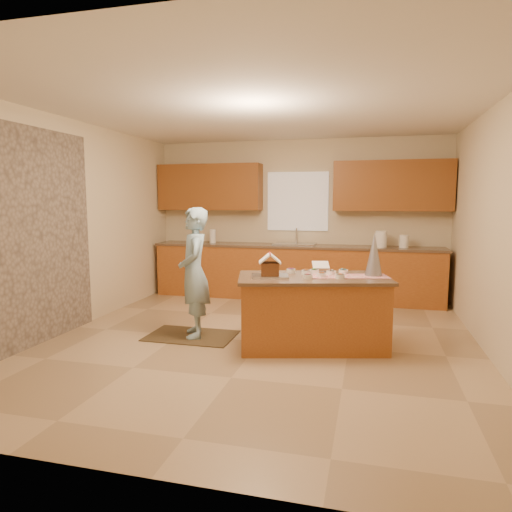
# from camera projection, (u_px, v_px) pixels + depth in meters

# --- Properties ---
(floor) EXTENTS (5.50, 5.50, 0.00)m
(floor) POSITION_uv_depth(u_px,v_px,m) (260.00, 342.00, 5.37)
(floor) COLOR tan
(floor) RESTS_ON ground
(ceiling) EXTENTS (5.50, 5.50, 0.00)m
(ceiling) POSITION_uv_depth(u_px,v_px,m) (260.00, 107.00, 5.03)
(ceiling) COLOR silver
(ceiling) RESTS_ON floor
(wall_back) EXTENTS (5.50, 5.50, 0.00)m
(wall_back) POSITION_uv_depth(u_px,v_px,m) (298.00, 219.00, 7.84)
(wall_back) COLOR beige
(wall_back) RESTS_ON floor
(wall_front) EXTENTS (5.50, 5.50, 0.00)m
(wall_front) POSITION_uv_depth(u_px,v_px,m) (144.00, 257.00, 2.56)
(wall_front) COLOR beige
(wall_front) RESTS_ON floor
(wall_left) EXTENTS (5.50, 5.50, 0.00)m
(wall_left) POSITION_uv_depth(u_px,v_px,m) (72.00, 225.00, 5.81)
(wall_left) COLOR beige
(wall_left) RESTS_ON floor
(wall_right) EXTENTS (5.50, 5.50, 0.00)m
(wall_right) POSITION_uv_depth(u_px,v_px,m) (498.00, 232.00, 4.59)
(wall_right) COLOR beige
(wall_right) RESTS_ON floor
(stone_accent) EXTENTS (0.00, 2.50, 2.50)m
(stone_accent) POSITION_uv_depth(u_px,v_px,m) (28.00, 238.00, 5.05)
(stone_accent) COLOR gray
(stone_accent) RESTS_ON wall_left
(window_curtain) EXTENTS (1.05, 0.03, 1.00)m
(window_curtain) POSITION_uv_depth(u_px,v_px,m) (298.00, 201.00, 7.78)
(window_curtain) COLOR white
(window_curtain) RESTS_ON wall_back
(back_counter_base) EXTENTS (4.80, 0.60, 0.88)m
(back_counter_base) POSITION_uv_depth(u_px,v_px,m) (294.00, 273.00, 7.67)
(back_counter_base) COLOR #9D5720
(back_counter_base) RESTS_ON floor
(back_counter_top) EXTENTS (4.85, 0.63, 0.04)m
(back_counter_top) POSITION_uv_depth(u_px,v_px,m) (295.00, 246.00, 7.61)
(back_counter_top) COLOR brown
(back_counter_top) RESTS_ON back_counter_base
(upper_cabinet_left) EXTENTS (1.85, 0.35, 0.80)m
(upper_cabinet_left) POSITION_uv_depth(u_px,v_px,m) (210.00, 187.00, 7.98)
(upper_cabinet_left) COLOR brown
(upper_cabinet_left) RESTS_ON wall_back
(upper_cabinet_right) EXTENTS (1.85, 0.35, 0.80)m
(upper_cabinet_right) POSITION_uv_depth(u_px,v_px,m) (392.00, 186.00, 7.22)
(upper_cabinet_right) COLOR brown
(upper_cabinet_right) RESTS_ON wall_back
(sink) EXTENTS (0.70, 0.45, 0.12)m
(sink) POSITION_uv_depth(u_px,v_px,m) (295.00, 247.00, 7.61)
(sink) COLOR silver
(sink) RESTS_ON back_counter_top
(faucet) EXTENTS (0.03, 0.03, 0.28)m
(faucet) POSITION_uv_depth(u_px,v_px,m) (297.00, 236.00, 7.76)
(faucet) COLOR silver
(faucet) RESTS_ON back_counter_top
(island_base) EXTENTS (1.75, 1.17, 0.78)m
(island_base) POSITION_uv_depth(u_px,v_px,m) (312.00, 313.00, 5.14)
(island_base) COLOR #9D5720
(island_base) RESTS_ON floor
(island_top) EXTENTS (1.83, 1.26, 0.04)m
(island_top) POSITION_uv_depth(u_px,v_px,m) (313.00, 278.00, 5.09)
(island_top) COLOR brown
(island_top) RESTS_ON island_base
(table_runner) EXTENTS (0.94, 0.53, 0.01)m
(table_runner) POSITION_uv_depth(u_px,v_px,m) (348.00, 276.00, 5.09)
(table_runner) COLOR #A00B13
(table_runner) RESTS_ON island_top
(baking_tray) EXTENTS (0.47, 0.39, 0.02)m
(baking_tray) POSITION_uv_depth(u_px,v_px,m) (270.00, 276.00, 5.04)
(baking_tray) COLOR silver
(baking_tray) RESTS_ON island_top
(cookbook) EXTENTS (0.23, 0.20, 0.08)m
(cookbook) POSITION_uv_depth(u_px,v_px,m) (321.00, 265.00, 5.41)
(cookbook) COLOR white
(cookbook) RESTS_ON island_top
(tinsel_tree) EXTENTS (0.24, 0.24, 0.49)m
(tinsel_tree) POSITION_uv_depth(u_px,v_px,m) (374.00, 254.00, 5.10)
(tinsel_tree) COLOR #B1B3BE
(tinsel_tree) RESTS_ON island_top
(rug) EXTENTS (1.07, 0.70, 0.01)m
(rug) POSITION_uv_depth(u_px,v_px,m) (191.00, 336.00, 5.58)
(rug) COLOR black
(rug) RESTS_ON floor
(boy) EXTENTS (0.58, 0.68, 1.57)m
(boy) POSITION_uv_depth(u_px,v_px,m) (194.00, 273.00, 5.47)
(boy) COLOR #8BB0C5
(boy) RESTS_ON rug
(canister_a) EXTENTS (0.16, 0.16, 0.22)m
(canister_a) POSITION_uv_depth(u_px,v_px,m) (380.00, 240.00, 7.26)
(canister_a) COLOR white
(canister_a) RESTS_ON back_counter_top
(canister_b) EXTENTS (0.18, 0.18, 0.26)m
(canister_b) POSITION_uv_depth(u_px,v_px,m) (381.00, 239.00, 7.25)
(canister_b) COLOR white
(canister_b) RESTS_ON back_counter_top
(canister_c) EXTENTS (0.14, 0.14, 0.20)m
(canister_c) POSITION_uv_depth(u_px,v_px,m) (404.00, 241.00, 7.16)
(canister_c) COLOR white
(canister_c) RESTS_ON back_counter_top
(paper_towel) EXTENTS (0.11, 0.11, 0.24)m
(paper_towel) POSITION_uv_depth(u_px,v_px,m) (213.00, 236.00, 7.95)
(paper_towel) COLOR white
(paper_towel) RESTS_ON back_counter_top
(gingerbread_house) EXTENTS (0.30, 0.30, 0.25)m
(gingerbread_house) POSITION_uv_depth(u_px,v_px,m) (270.00, 267.00, 5.03)
(gingerbread_house) COLOR brown
(gingerbread_house) RESTS_ON baking_tray
(candy_bowls) EXTENTS (0.71, 0.56, 0.05)m
(candy_bowls) POSITION_uv_depth(u_px,v_px,m) (319.00, 273.00, 5.15)
(candy_bowls) COLOR green
(candy_bowls) RESTS_ON island_top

